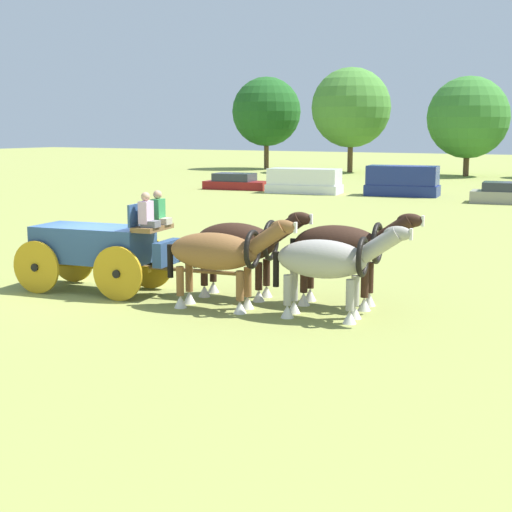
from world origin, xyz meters
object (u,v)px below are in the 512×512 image
at_px(parked_vehicle_c, 402,181).
at_px(parked_vehicle_d, 509,194).
at_px(show_wagon, 99,246).
at_px(draft_horse_rear_off, 220,254).
at_px(draft_horse_lead_off, 329,262).
at_px(parked_vehicle_a, 236,182).
at_px(parked_vehicle_b, 304,181).
at_px(draft_horse_rear_near, 240,244).
at_px(draft_horse_lead_near, 343,248).

xyz_separation_m(parked_vehicle_c, parked_vehicle_d, (6.75, -1.57, -0.40)).
xyz_separation_m(show_wagon, parked_vehicle_c, (-2.47, 30.73, -0.28)).
bearing_deg(parked_vehicle_d, draft_horse_rear_off, -91.10).
height_order(draft_horse_lead_off, parked_vehicle_a, draft_horse_lead_off).
distance_m(show_wagon, parked_vehicle_b, 30.70).
xyz_separation_m(show_wagon, draft_horse_rear_near, (3.51, 1.19, 0.14)).
relative_size(draft_horse_rear_off, parked_vehicle_b, 0.64).
xyz_separation_m(show_wagon, parked_vehicle_b, (-8.63, 29.46, -0.42)).
bearing_deg(parked_vehicle_b, parked_vehicle_d, -1.33).
xyz_separation_m(show_wagon, draft_horse_lead_off, (6.29, 0.30, 0.09)).
distance_m(show_wagon, draft_horse_rear_near, 3.70).
xyz_separation_m(show_wagon, draft_horse_rear_off, (3.72, -0.09, 0.11)).
xyz_separation_m(parked_vehicle_b, parked_vehicle_d, (12.90, -0.30, -0.26)).
bearing_deg(draft_horse_lead_near, draft_horse_rear_off, -144.70).
xyz_separation_m(draft_horse_lead_near, parked_vehicle_a, (-20.19, 28.47, -0.92)).
relative_size(parked_vehicle_b, parked_vehicle_c, 1.06).
bearing_deg(draft_horse_rear_off, parked_vehicle_a, 120.61).
bearing_deg(parked_vehicle_d, parked_vehicle_c, 166.88).
bearing_deg(draft_horse_lead_off, show_wagon, -177.31).
distance_m(draft_horse_rear_off, draft_horse_lead_near, 2.90).
bearing_deg(draft_horse_lead_off, parked_vehicle_a, 124.45).
bearing_deg(parked_vehicle_c, draft_horse_rear_off, -78.65).
relative_size(show_wagon, parked_vehicle_a, 1.28).
distance_m(show_wagon, parked_vehicle_d, 29.48).
distance_m(parked_vehicle_a, parked_vehicle_b, 5.53).
bearing_deg(parked_vehicle_a, draft_horse_rear_off, -59.39).
relative_size(draft_horse_rear_off, parked_vehicle_a, 0.68).
bearing_deg(draft_horse_lead_near, parked_vehicle_a, 125.35).
relative_size(draft_horse_lead_near, parked_vehicle_a, 0.67).
bearing_deg(parked_vehicle_a, parked_vehicle_c, 3.38).
relative_size(draft_horse_rear_near, parked_vehicle_b, 0.62).
height_order(show_wagon, draft_horse_rear_near, show_wagon).
distance_m(draft_horse_rear_off, parked_vehicle_b, 32.03).
relative_size(show_wagon, draft_horse_rear_off, 1.89).
bearing_deg(parked_vehicle_a, draft_horse_lead_near, -54.65).
bearing_deg(draft_horse_rear_near, draft_horse_lead_off, -17.77).
xyz_separation_m(draft_horse_rear_off, parked_vehicle_c, (-6.19, 30.83, -0.39)).
bearing_deg(parked_vehicle_b, draft_horse_lead_off, -62.91).
bearing_deg(parked_vehicle_a, show_wagon, -64.84).
bearing_deg(parked_vehicle_c, parked_vehicle_d, -13.12).
relative_size(draft_horse_rear_near, parked_vehicle_d, 0.70).
relative_size(parked_vehicle_a, parked_vehicle_c, 1.00).
xyz_separation_m(show_wagon, parked_vehicle_d, (4.28, 29.16, -0.68)).
height_order(show_wagon, parked_vehicle_a, show_wagon).
xyz_separation_m(draft_horse_rear_near, draft_horse_lead_near, (2.57, 0.39, 0.06)).
distance_m(draft_horse_rear_off, parked_vehicle_c, 31.44).
height_order(show_wagon, parked_vehicle_b, show_wagon).
xyz_separation_m(draft_horse_lead_near, parked_vehicle_d, (-1.80, 27.58, -0.88)).
bearing_deg(draft_horse_rear_near, draft_horse_rear_off, -80.58).
distance_m(show_wagon, draft_horse_lead_near, 6.28).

